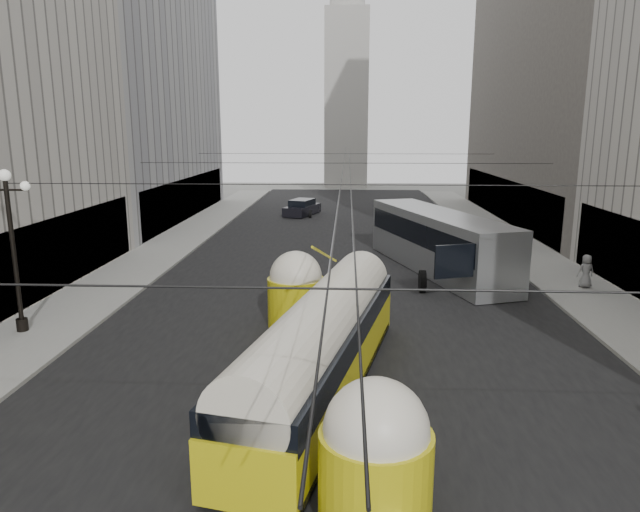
# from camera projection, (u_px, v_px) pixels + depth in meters

# --- Properties ---
(road) EXTENTS (20.00, 85.00, 0.02)m
(road) POSITION_uv_depth(u_px,v_px,m) (343.00, 258.00, 36.27)
(road) COLOR black
(road) RESTS_ON ground
(sidewalk_left) EXTENTS (4.00, 72.00, 0.15)m
(sidewalk_left) POSITION_uv_depth(u_px,v_px,m) (173.00, 244.00, 40.23)
(sidewalk_left) COLOR gray
(sidewalk_left) RESTS_ON ground
(sidewalk_right) EXTENTS (4.00, 72.00, 0.15)m
(sidewalk_right) POSITION_uv_depth(u_px,v_px,m) (518.00, 247.00, 39.11)
(sidewalk_right) COLOR gray
(sidewalk_right) RESTS_ON ground
(rail_left) EXTENTS (0.12, 85.00, 0.04)m
(rail_left) POSITION_uv_depth(u_px,v_px,m) (331.00, 258.00, 36.31)
(rail_left) COLOR gray
(rail_left) RESTS_ON ground
(rail_right) EXTENTS (0.12, 85.00, 0.04)m
(rail_right) POSITION_uv_depth(u_px,v_px,m) (354.00, 258.00, 36.24)
(rail_right) COLOR gray
(rail_right) RESTS_ON ground
(building_left_far) EXTENTS (12.60, 28.60, 28.60)m
(building_left_far) POSITION_uv_depth(u_px,v_px,m) (114.00, 55.00, 49.23)
(building_left_far) COLOR #999999
(building_left_far) RESTS_ON ground
(building_right_far) EXTENTS (12.60, 32.60, 32.60)m
(building_right_far) POSITION_uv_depth(u_px,v_px,m) (588.00, 26.00, 46.93)
(building_right_far) COLOR #514C47
(building_right_far) RESTS_ON ground
(distant_tower) EXTENTS (6.00, 6.00, 31.36)m
(distant_tower) POSITION_uv_depth(u_px,v_px,m) (347.00, 79.00, 79.36)
(distant_tower) COLOR #B2AFA8
(distant_tower) RESTS_ON ground
(lamppost_left_mid) EXTENTS (1.86, 0.44, 6.37)m
(lamppost_left_mid) POSITION_uv_depth(u_px,v_px,m) (12.00, 242.00, 21.91)
(lamppost_left_mid) COLOR black
(lamppost_left_mid) RESTS_ON sidewalk_left
(catenary) EXTENTS (25.00, 72.00, 0.23)m
(catenary) POSITION_uv_depth(u_px,v_px,m) (345.00, 166.00, 34.01)
(catenary) COLOR black
(catenary) RESTS_ON ground
(streetcar) EXTENTS (5.01, 14.50, 3.22)m
(streetcar) POSITION_uv_depth(u_px,v_px,m) (322.00, 344.00, 17.37)
(streetcar) COLOR gold
(streetcar) RESTS_ON ground
(city_bus) EXTENTS (6.81, 13.87, 3.40)m
(city_bus) POSITION_uv_depth(u_px,v_px,m) (438.00, 239.00, 32.51)
(city_bus) COLOR #9EA1A3
(city_bus) RESTS_ON ground
(sedan_white_far) EXTENTS (2.98, 4.67, 1.37)m
(sedan_white_far) POSITION_uv_depth(u_px,v_px,m) (393.00, 214.00, 51.00)
(sedan_white_far) COLOR silver
(sedan_white_far) RESTS_ON ground
(sedan_dark_far) EXTENTS (3.43, 5.22, 1.53)m
(sedan_dark_far) POSITION_uv_depth(u_px,v_px,m) (302.00, 208.00, 54.28)
(sedan_dark_far) COLOR black
(sedan_dark_far) RESTS_ON ground
(pedestrian_sidewalk_right) EXTENTS (0.90, 0.63, 1.69)m
(pedestrian_sidewalk_right) POSITION_uv_depth(u_px,v_px,m) (586.00, 271.00, 28.74)
(pedestrian_sidewalk_right) COLOR slate
(pedestrian_sidewalk_right) RESTS_ON sidewalk_right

